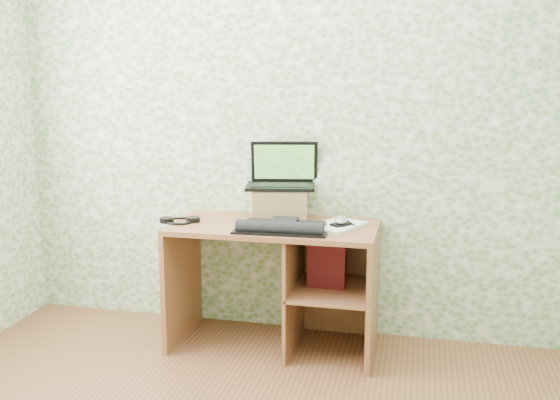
% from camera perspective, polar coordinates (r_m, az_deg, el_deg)
% --- Properties ---
extents(wall_back, '(3.50, 0.00, 3.50)m').
position_cam_1_polar(wall_back, '(3.86, 0.52, 6.75)').
color(wall_back, silver).
rests_on(wall_back, ground).
extents(desk, '(1.20, 0.60, 0.75)m').
position_cam_1_polar(desk, '(3.73, 0.74, -6.24)').
color(desk, brown).
rests_on(desk, floor).
extents(riser, '(0.37, 0.32, 0.19)m').
position_cam_1_polar(riser, '(3.76, 0.03, -0.34)').
color(riser, olive).
rests_on(riser, desk).
extents(laptop, '(0.45, 0.36, 0.27)m').
position_cam_1_polar(laptop, '(3.78, 0.18, 2.18)').
color(laptop, black).
rests_on(laptop, riser).
extents(keyboard, '(0.53, 0.28, 0.07)m').
position_cam_1_polar(keyboard, '(3.48, 0.18, -2.47)').
color(keyboard, black).
rests_on(keyboard, desk).
extents(headphones, '(0.23, 0.22, 0.03)m').
position_cam_1_polar(headphones, '(3.75, -9.14, -1.85)').
color(headphones, black).
rests_on(headphones, desk).
extents(notepad, '(0.34, 0.39, 0.02)m').
position_cam_1_polar(notepad, '(3.61, 5.32, -2.32)').
color(notepad, silver).
rests_on(notepad, desk).
extents(mouse, '(0.13, 0.14, 0.04)m').
position_cam_1_polar(mouse, '(3.57, 5.59, -2.01)').
color(mouse, '#B4B4B7').
rests_on(mouse, notepad).
extents(pen, '(0.07, 0.13, 0.01)m').
position_cam_1_polar(pen, '(3.63, 6.45, -2.07)').
color(pen, black).
rests_on(pen, notepad).
extents(red_box, '(0.22, 0.08, 0.27)m').
position_cam_1_polar(red_box, '(3.65, 4.30, -5.98)').
color(red_box, maroon).
rests_on(red_box, desk).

